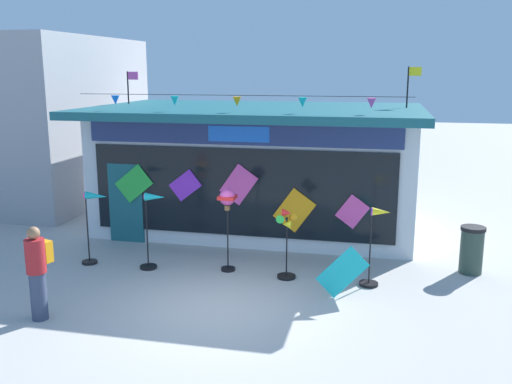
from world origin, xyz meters
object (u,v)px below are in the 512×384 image
wind_spinner_far_left (94,217)px  wind_spinner_left (152,224)px  display_kite_on_ground (342,272)px  trash_bin (472,250)px  person_near_camera (37,271)px  wind_spinner_right (375,245)px  wind_spinner_center_left (227,206)px  wind_spinner_center_right (287,236)px  kite_shop_building (259,166)px

wind_spinner_far_left → wind_spinner_left: size_ratio=0.97×
wind_spinner_far_left → display_kite_on_ground: size_ratio=1.78×
trash_bin → wind_spinner_left: bearing=-169.5°
person_near_camera → display_kite_on_ground: 5.53m
wind_spinner_right → wind_spinner_left: bearing=-179.6°
wind_spinner_far_left → wind_spinner_left: wind_spinner_left is taller
wind_spinner_far_left → wind_spinner_center_left: (3.01, 0.25, 0.35)m
person_near_camera → display_kite_on_ground: size_ratio=1.80×
wind_spinner_far_left → wind_spinner_center_right: size_ratio=1.10×
wind_spinner_left → wind_spinner_right: 4.74m
person_near_camera → trash_bin: size_ratio=1.63×
kite_shop_building → wind_spinner_far_left: size_ratio=5.17×
display_kite_on_ground → kite_shop_building: bearing=119.4°
display_kite_on_ground → wind_spinner_left: bearing=170.6°
wind_spinner_left → kite_shop_building: bearing=69.6°
wind_spinner_center_left → display_kite_on_ground: bearing=-20.5°
wind_spinner_left → wind_spinner_right: wind_spinner_left is taller
person_near_camera → trash_bin: person_near_camera is taller
kite_shop_building → wind_spinner_center_left: bearing=-88.1°
wind_spinner_far_left → wind_spinner_right: wind_spinner_far_left is taller
kite_shop_building → person_near_camera: kite_shop_building is taller
wind_spinner_far_left → wind_spinner_left: 1.38m
wind_spinner_far_left → display_kite_on_ground: bearing=-7.2°
trash_bin → person_near_camera: bearing=-152.0°
wind_spinner_center_right → trash_bin: size_ratio=1.47×
wind_spinner_center_left → wind_spinner_center_right: (1.32, -0.20, -0.52)m
wind_spinner_far_left → wind_spinner_center_left: size_ratio=0.92×
wind_spinner_left → wind_spinner_center_right: wind_spinner_left is taller
kite_shop_building → display_kite_on_ground: size_ratio=9.22×
kite_shop_building → wind_spinner_left: (-1.50, -4.04, -0.68)m
wind_spinner_left → wind_spinner_center_left: (1.63, 0.25, 0.44)m
wind_spinner_center_right → display_kite_on_ground: size_ratio=1.62×
kite_shop_building → wind_spinner_center_right: (1.45, -3.98, -0.76)m
kite_shop_building → wind_spinner_center_left: kite_shop_building is taller
wind_spinner_center_left → person_near_camera: 4.05m
wind_spinner_center_left → trash_bin: size_ratio=1.76×
kite_shop_building → person_near_camera: 7.33m
wind_spinner_center_left → person_near_camera: wind_spinner_center_left is taller
person_near_camera → wind_spinner_far_left: bearing=117.1°
kite_shop_building → wind_spinner_center_right: size_ratio=5.69×
wind_spinner_center_right → wind_spinner_right: 1.79m
wind_spinner_center_left → wind_spinner_right: (3.11, -0.22, -0.60)m
wind_spinner_left → trash_bin: wind_spinner_left is taller
wind_spinner_far_left → trash_bin: (8.14, 1.25, -0.58)m
wind_spinner_right → trash_bin: wind_spinner_right is taller
wind_spinner_right → display_kite_on_ground: 0.99m
wind_spinner_left → wind_spinner_center_right: bearing=1.0°
person_near_camera → wind_spinner_left: bearing=90.0°
wind_spinner_center_right → person_near_camera: size_ratio=0.90×
trash_bin → wind_spinner_right: bearing=-149.0°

